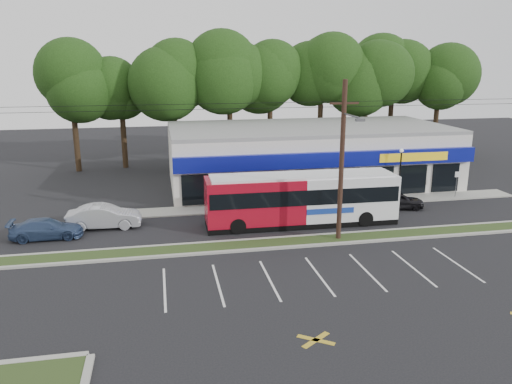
{
  "coord_description": "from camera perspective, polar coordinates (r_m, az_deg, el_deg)",
  "views": [
    {
      "loc": [
        -7.91,
        -27.35,
        11.13
      ],
      "look_at": [
        -1.56,
        5.0,
        2.33
      ],
      "focal_mm": 35.0,
      "sensor_mm": 36.0,
      "label": 1
    }
  ],
  "objects": [
    {
      "name": "sidewalk",
      "position": [
        40.13,
        8.11,
        -1.24
      ],
      "size": [
        32.0,
        2.2,
        0.1
      ],
      "primitive_type": "cube",
      "color": "#9E9E93",
      "rests_on": "ground"
    },
    {
      "name": "lamp_post",
      "position": [
        41.66,
        16.17,
        2.63
      ],
      "size": [
        0.3,
        0.3,
        4.25
      ],
      "color": "black",
      "rests_on": "ground"
    },
    {
      "name": "car_blue",
      "position": [
        34.63,
        -22.84,
        -3.89
      ],
      "size": [
        4.51,
        1.91,
        1.3
      ],
      "primitive_type": "imported",
      "rotation": [
        0.0,
        0.0,
        1.59
      ],
      "color": "navy",
      "rests_on": "ground"
    },
    {
      "name": "pedestrian_b",
      "position": [
        39.41,
        14.74,
        -0.79
      ],
      "size": [
        0.8,
        0.64,
        1.57
      ],
      "primitive_type": "imported",
      "rotation": [
        0.0,
        0.0,
        3.07
      ],
      "color": "beige",
      "rests_on": "ground"
    },
    {
      "name": "pedestrian_a",
      "position": [
        38.0,
        7.33,
        -0.74
      ],
      "size": [
        0.82,
        0.79,
        1.88
      ],
      "primitive_type": "imported",
      "rotation": [
        0.0,
        0.0,
        3.84
      ],
      "color": "white",
      "rests_on": "ground"
    },
    {
      "name": "curb_north",
      "position": [
        32.21,
        3.82,
        -5.18
      ],
      "size": [
        40.0,
        0.25,
        0.14
      ],
      "primitive_type": "cube",
      "color": "#9E9E93",
      "rests_on": "ground"
    },
    {
      "name": "grass_strip",
      "position": [
        31.44,
        4.21,
        -5.72
      ],
      "size": [
        40.0,
        1.6,
        0.12
      ],
      "primitive_type": "cube",
      "color": "#293D19",
      "rests_on": "ground"
    },
    {
      "name": "strip_mall",
      "position": [
        46.08,
        6.02,
        4.25
      ],
      "size": [
        25.0,
        12.55,
        5.3
      ],
      "color": "beige",
      "rests_on": "ground"
    },
    {
      "name": "car_dark",
      "position": [
        39.74,
        15.84,
        -0.9
      ],
      "size": [
        4.17,
        2.26,
        1.35
      ],
      "primitive_type": "imported",
      "rotation": [
        0.0,
        0.0,
        1.39
      ],
      "color": "black",
      "rests_on": "ground"
    },
    {
      "name": "metrobus",
      "position": [
        34.49,
        5.23,
        -0.67
      ],
      "size": [
        13.29,
        3.02,
        3.56
      ],
      "rotation": [
        0.0,
        0.0,
        -0.02
      ],
      "color": "#A30C1E",
      "rests_on": "ground"
    },
    {
      "name": "tree_line",
      "position": [
        54.73,
        1.51,
        12.09
      ],
      "size": [
        46.76,
        6.76,
        11.83
      ],
      "color": "black",
      "rests_on": "ground"
    },
    {
      "name": "sign_post",
      "position": [
        44.2,
        21.98,
        1.33
      ],
      "size": [
        0.45,
        0.1,
        2.23
      ],
      "color": "#59595E",
      "rests_on": "ground"
    },
    {
      "name": "car_silver",
      "position": [
        35.38,
        -16.99,
        -2.7
      ],
      "size": [
        4.92,
        1.8,
        1.61
      ],
      "primitive_type": "imported",
      "rotation": [
        0.0,
        0.0,
        1.55
      ],
      "color": "#A8A9B0",
      "rests_on": "ground"
    },
    {
      "name": "curb_south",
      "position": [
        30.68,
        4.63,
        -6.24
      ],
      "size": [
        40.0,
        0.25,
        0.14
      ],
      "primitive_type": "cube",
      "color": "#9E9E93",
      "rests_on": "ground"
    },
    {
      "name": "utility_pole",
      "position": [
        30.78,
        9.54,
        4.03
      ],
      "size": [
        50.0,
        2.77,
        10.0
      ],
      "color": "black",
      "rests_on": "ground"
    },
    {
      "name": "ground",
      "position": [
        30.57,
        4.7,
        -6.47
      ],
      "size": [
        120.0,
        120.0,
        0.0
      ],
      "primitive_type": "plane",
      "color": "black",
      "rests_on": "ground"
    }
  ]
}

